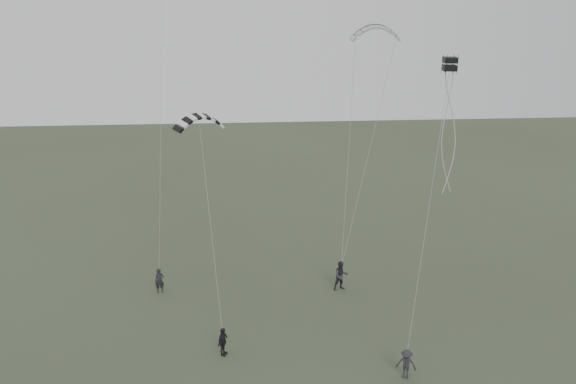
{
  "coord_description": "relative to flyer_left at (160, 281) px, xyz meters",
  "views": [
    {
      "loc": [
        -1.71,
        -26.33,
        16.83
      ],
      "look_at": [
        1.36,
        5.96,
        6.91
      ],
      "focal_mm": 35.0,
      "sensor_mm": 36.0,
      "label": 1
    }
  ],
  "objects": [
    {
      "name": "flyer_far",
      "position": [
        13.13,
        -10.42,
        -0.03
      ],
      "size": [
        1.14,
        0.91,
        1.54
      ],
      "primitive_type": "imported",
      "rotation": [
        0.0,
        0.0,
        -0.39
      ],
      "color": "#27272B",
      "rests_on": "ground"
    },
    {
      "name": "flyer_left",
      "position": [
        0.0,
        0.0,
        0.0
      ],
      "size": [
        0.64,
        0.46,
        1.61
      ],
      "primitive_type": "imported",
      "rotation": [
        0.0,
        0.0,
        0.14
      ],
      "color": "black",
      "rests_on": "ground"
    },
    {
      "name": "ground",
      "position": [
        6.85,
        -7.16,
        -0.81
      ],
      "size": [
        140.0,
        140.0,
        0.0
      ],
      "primitive_type": "plane",
      "color": "#3B432D",
      "rests_on": "ground"
    },
    {
      "name": "flyer_center",
      "position": [
        4.18,
        -7.57,
        -0.03
      ],
      "size": [
        0.76,
        0.99,
        1.56
      ],
      "primitive_type": "imported",
      "rotation": [
        0.0,
        0.0,
        1.09
      ],
      "color": "black",
      "rests_on": "ground"
    },
    {
      "name": "kite_box",
      "position": [
        17.38,
        -1.92,
        13.67
      ],
      "size": [
        0.83,
        0.87,
        0.8
      ],
      "primitive_type": null,
      "rotation": [
        0.05,
        0.0,
        -0.13
      ],
      "color": "black",
      "rests_on": "flyer_far"
    },
    {
      "name": "flyer_right",
      "position": [
        11.71,
        -0.74,
        0.17
      ],
      "size": [
        1.07,
        0.9,
        1.96
      ],
      "primitive_type": "imported",
      "rotation": [
        0.0,
        0.0,
        0.19
      ],
      "color": "#28292E",
      "rests_on": "ground"
    },
    {
      "name": "kite_striped",
      "position": [
        3.08,
        -1.16,
        10.79
      ],
      "size": [
        3.07,
        2.33,
        1.31
      ],
      "primitive_type": null,
      "rotation": [
        0.23,
        0.0,
        0.52
      ],
      "color": "black",
      "rests_on": "flyer_center"
    },
    {
      "name": "kite_pale_large",
      "position": [
        15.38,
        7.54,
        15.6
      ],
      "size": [
        3.71,
        1.38,
        1.65
      ],
      "primitive_type": null,
      "rotation": [
        0.2,
        0.0,
        -0.08
      ],
      "color": "#B3B5B8",
      "rests_on": "flyer_right"
    }
  ]
}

